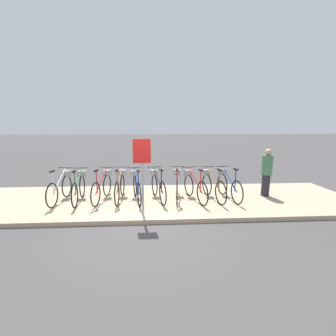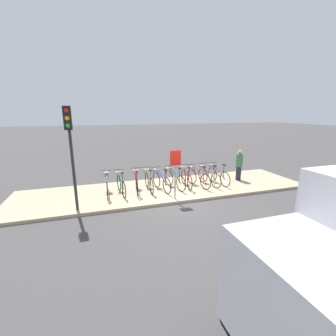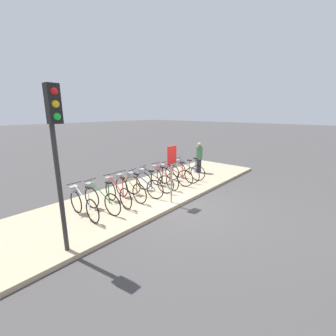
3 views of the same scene
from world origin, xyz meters
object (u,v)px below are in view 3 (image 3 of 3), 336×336
Objects in this scene: parked_bicycle_2 at (116,191)px; parked_bicycle_9 at (186,169)px; parked_bicycle_4 at (142,184)px; sign_post at (172,165)px; parked_bicycle_0 at (82,203)px; parked_bicycle_6 at (162,177)px; parked_bicycle_1 at (100,198)px; traffic_light at (56,137)px; pedestrian at (199,157)px; parked_bicycle_3 at (128,187)px; parked_bicycle_5 at (152,180)px; parked_bicycle_8 at (180,172)px; parked_bicycle_7 at (172,175)px.

parked_bicycle_2 is 1.00× the size of parked_bicycle_9.
sign_post reaches higher than parked_bicycle_4.
parked_bicycle_0 is 1.00× the size of parked_bicycle_6.
parked_bicycle_0 is 1.01× the size of parked_bicycle_9.
parked_bicycle_1 is 3.03m from traffic_light.
traffic_light is (-1.68, -1.33, 2.14)m from parked_bicycle_1.
parked_bicycle_2 is 2.33m from parked_bicycle_6.
parked_bicycle_4 is at bearing -176.83° from pedestrian.
parked_bicycle_3 is 1.03× the size of parked_bicycle_5.
parked_bicycle_4 is (0.52, -0.13, 0.00)m from parked_bicycle_3.
parked_bicycle_9 is at bearing 0.22° from parked_bicycle_1.
sign_post is (-2.13, -1.27, 0.91)m from parked_bicycle_8.
parked_bicycle_8 is 2.64m from sign_post.
pedestrian is (4.25, 0.24, 0.36)m from parked_bicycle_4.
parked_bicycle_5 is at bearing 179.39° from parked_bicycle_9.
parked_bicycle_0 is at bearing 179.83° from parked_bicycle_5.
parked_bicycle_4 is at bearing -175.67° from parked_bicycle_6.
parked_bicycle_7 is at bearing 13.73° from traffic_light.
parked_bicycle_5 is (0.66, 0.08, 0.00)m from parked_bicycle_4.
parked_bicycle_9 is 0.47× the size of traffic_light.
parked_bicycle_4 is at bearing -178.87° from parked_bicycle_9.
parked_bicycle_0 and parked_bicycle_9 have the same top height.
parked_bicycle_1 and parked_bicycle_4 have the same top height.
parked_bicycle_7 is (1.80, -0.01, 0.00)m from parked_bicycle_4.
parked_bicycle_0 is 0.57m from parked_bicycle_1.
pedestrian reaches higher than parked_bicycle_6.
parked_bicycle_3 is at bearing 176.69° from parked_bicycle_7.
parked_bicycle_0 is 1.01× the size of parked_bicycle_2.
parked_bicycle_4 is 1.56m from sign_post.
parked_bicycle_4 and parked_bicycle_9 have the same top height.
parked_bicycle_0 is at bearing 174.87° from parked_bicycle_1.
parked_bicycle_2 is 1.07m from parked_bicycle_4.
parked_bicycle_5 is at bearing 73.29° from sign_post.
parked_bicycle_5 is 0.98× the size of parked_bicycle_6.
parked_bicycle_4 and parked_bicycle_6 have the same top height.
parked_bicycle_7 is at bearing -176.59° from parked_bicycle_8.
parked_bicycle_8 is 1.08× the size of pedestrian.
parked_bicycle_6 is 5.36m from traffic_light.
traffic_light is (-2.38, -1.40, 2.14)m from parked_bicycle_2.
parked_bicycle_0 is 1.01× the size of parked_bicycle_8.
parked_bicycle_8 is at bearing -176.68° from parked_bicycle_9.
parked_bicycle_8 is (1.12, -0.07, 0.00)m from parked_bicycle_6.
parked_bicycle_1 is 1.03× the size of parked_bicycle_7.
sign_post is at bearing -153.93° from parked_bicycle_9.
parked_bicycle_8 is at bearing 12.71° from traffic_light.
parked_bicycle_8 is (2.91, -0.10, 0.00)m from parked_bicycle_3.
parked_bicycle_6 is 1.03× the size of parked_bicycle_7.
parked_bicycle_4 is 0.99× the size of parked_bicycle_9.
parked_bicycle_0 is 2.33m from parked_bicycle_4.
parked_bicycle_2 is 1.72m from parked_bicycle_5.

